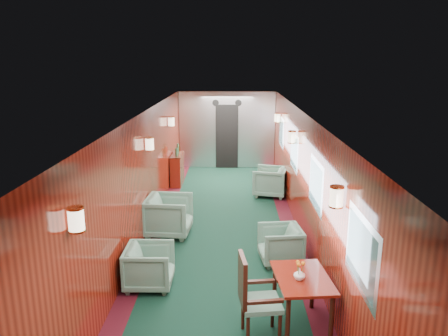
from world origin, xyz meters
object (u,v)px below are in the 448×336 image
side_chair (253,294)px  armchair_left_far (169,216)px  armchair_right_far (270,182)px  armchair_right_near (280,245)px  credenza (177,169)px  armchair_left_near (149,266)px  dining_table (302,285)px

side_chair → armchair_left_far: side_chair is taller
armchair_right_far → armchair_right_near: bearing=11.3°
credenza → armchair_left_near: bearing=-87.3°
credenza → armchair_right_far: 2.66m
dining_table → side_chair: size_ratio=0.92×
armchair_right_near → dining_table: bearing=-5.0°
armchair_left_near → armchair_right_near: 2.23m
side_chair → armchair_right_far: bearing=75.5°
dining_table → armchair_right_far: bearing=83.7°
armchair_left_near → armchair_right_far: armchair_right_far is taller
side_chair → armchair_left_far: bearing=106.9°
armchair_left_near → armchair_right_near: armchair_left_near is taller
armchair_left_near → armchair_right_far: size_ratio=0.89×
side_chair → armchair_left_near: (-1.50, 1.24, -0.27)m
dining_table → armchair_right_near: (-0.07, 1.85, -0.28)m
side_chair → armchair_right_far: side_chair is taller
armchair_left_far → armchair_right_far: (2.19, 2.56, -0.03)m
credenza → armchair_right_far: (2.46, -1.01, -0.07)m
armchair_left_far → armchair_left_near: bearing=-176.2°
credenza → armchair_right_far: size_ratio=1.39×
armchair_left_far → armchair_right_near: size_ratio=1.24×
side_chair → armchair_left_near: size_ratio=1.54×
armchair_right_near → side_chair: bearing=-22.2°
armchair_left_near → armchair_right_far: bearing=-26.2°
dining_table → armchair_right_near: bearing=86.5°
armchair_right_far → armchair_left_far: bearing=-27.2°
dining_table → armchair_left_near: (-2.13, 0.99, -0.27)m
side_chair → armchair_left_near: bearing=132.7°
dining_table → side_chair: (-0.63, -0.25, 0.00)m
armchair_right_near → credenza: bearing=-160.9°
armchair_left_near → armchair_left_far: bearing=-0.8°
armchair_left_near → armchair_left_far: size_ratio=0.83×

